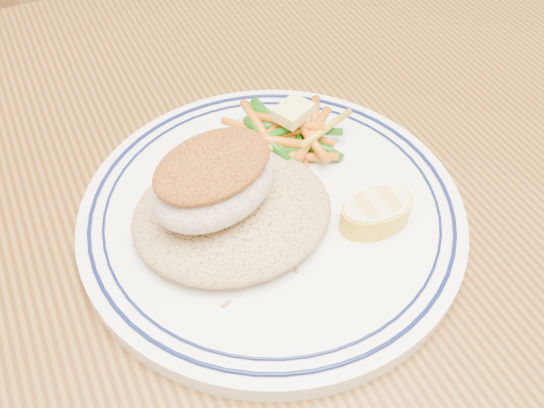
{
  "coord_description": "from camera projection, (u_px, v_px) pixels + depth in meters",
  "views": [
    {
      "loc": [
        -0.14,
        -0.23,
        1.1
      ],
      "look_at": [
        -0.01,
        0.04,
        0.77
      ],
      "focal_mm": 40.0,
      "sensor_mm": 36.0,
      "label": 1
    }
  ],
  "objects": [
    {
      "name": "lemon_wedge",
      "position": [
        376.0,
        211.0,
        0.43
      ],
      "size": [
        0.06,
        0.05,
        0.02
      ],
      "color": "yellow",
      "rests_on": "plate"
    },
    {
      "name": "dining_table",
      "position": [
        306.0,
        325.0,
        0.51
      ],
      "size": [
        1.5,
        0.9,
        0.75
      ],
      "color": "#4C2D0F",
      "rests_on": "ground"
    },
    {
      "name": "vegetable_pile",
      "position": [
        287.0,
        136.0,
        0.48
      ],
      "size": [
        0.11,
        0.1,
        0.03
      ],
      "color": "#C05809",
      "rests_on": "plate"
    },
    {
      "name": "plate",
      "position": [
        272.0,
        213.0,
        0.46
      ],
      "size": [
        0.29,
        0.29,
        0.02
      ],
      "color": "white",
      "rests_on": "dining_table"
    },
    {
      "name": "fish_fillet",
      "position": [
        214.0,
        180.0,
        0.41
      ],
      "size": [
        0.11,
        0.09,
        0.05
      ],
      "color": "beige",
      "rests_on": "rice_pilaf"
    },
    {
      "name": "rice_pilaf",
      "position": [
        232.0,
        209.0,
        0.43
      ],
      "size": [
        0.15,
        0.13,
        0.03
      ],
      "primitive_type": "ellipsoid",
      "color": "#9E7C4F",
      "rests_on": "plate"
    },
    {
      "name": "butter_pat",
      "position": [
        293.0,
        112.0,
        0.48
      ],
      "size": [
        0.04,
        0.03,
        0.01
      ],
      "primitive_type": "cube",
      "rotation": [
        0.0,
        0.0,
        0.44
      ],
      "color": "#E0CC6D",
      "rests_on": "vegetable_pile"
    }
  ]
}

